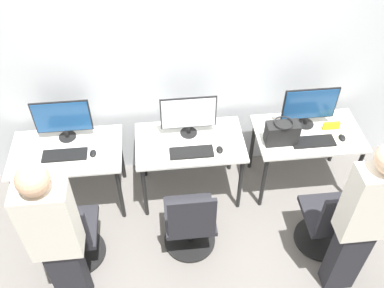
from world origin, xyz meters
name	(u,v)px	position (x,y,z in m)	size (l,w,h in m)	color
ground_plane	(193,214)	(0.00, 0.00, 0.00)	(20.00, 20.00, 0.00)	slate
wall_back	(185,52)	(0.00, 0.74, 1.40)	(12.00, 0.05, 2.80)	silver
desk_left	(68,158)	(-1.14, 0.31, 0.62)	(1.01, 0.62, 0.71)	silver
monitor_left	(63,119)	(-1.14, 0.49, 0.94)	(0.52, 0.16, 0.42)	black
keyboard_left	(65,155)	(-1.14, 0.25, 0.72)	(0.40, 0.15, 0.02)	black
mouse_left	(93,153)	(-0.89, 0.24, 0.73)	(0.06, 0.09, 0.03)	black
office_chair_left	(72,237)	(-1.09, -0.39, 0.35)	(0.48, 0.48, 0.86)	black
person_left	(56,238)	(-1.07, -0.75, 0.89)	(0.36, 0.21, 1.63)	#232328
desk_center	(190,148)	(0.00, 0.31, 0.62)	(1.01, 0.62, 0.71)	silver
monitor_center	(189,115)	(0.00, 0.42, 0.94)	(0.52, 0.16, 0.42)	black
keyboard_center	(192,152)	(0.00, 0.16, 0.72)	(0.40, 0.15, 0.02)	black
mouse_center	(220,150)	(0.26, 0.16, 0.73)	(0.06, 0.09, 0.03)	black
office_chair_center	(190,224)	(-0.07, -0.36, 0.35)	(0.48, 0.48, 0.86)	black
desk_right	(307,139)	(1.14, 0.31, 0.62)	(1.01, 0.62, 0.71)	silver
monitor_right	(310,106)	(1.14, 0.43, 0.94)	(0.52, 0.16, 0.42)	black
keyboard_right	(313,142)	(1.14, 0.18, 0.72)	(0.40, 0.15, 0.02)	black
mouse_right	(342,138)	(1.43, 0.19, 0.73)	(0.06, 0.09, 0.03)	black
office_chair_right	(329,223)	(1.16, -0.48, 0.35)	(0.48, 0.48, 0.86)	black
person_right	(363,220)	(1.16, -0.84, 0.91)	(0.36, 0.22, 1.66)	#232328
handbag	(282,133)	(0.84, 0.22, 0.82)	(0.30, 0.18, 0.25)	black
placard_right	(331,126)	(1.37, 0.34, 0.75)	(0.16, 0.03, 0.08)	yellow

